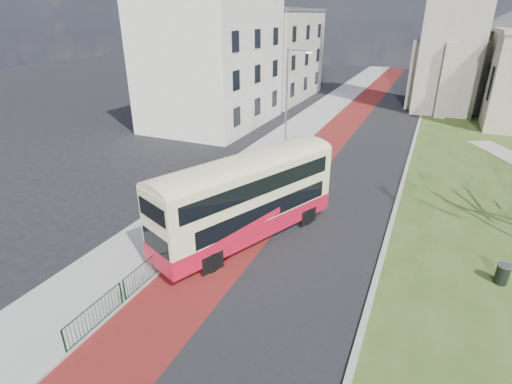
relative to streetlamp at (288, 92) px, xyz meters
The scene contains 12 objects.
ground 19.08m from the streetlamp, 76.42° to the right, with size 160.00×160.00×0.00m, color black.
road_carriageway 7.70m from the streetlamp, 18.88° to the left, with size 9.00×120.00×0.01m, color black.
bus_lane 5.91m from the streetlamp, 32.43° to the left, with size 3.40×120.00×0.01m, color #591414.
pavement_west 5.00m from the streetlamp, 108.07° to the left, with size 4.00×120.00×0.12m, color gray.
kerb_west 5.13m from the streetlamp, 56.03° to the left, with size 0.25×120.00×0.13m, color #999993.
kerb_east 12.07m from the streetlamp, 20.95° to the left, with size 0.25×80.00×0.13m, color #999993.
pedestrian_railing 14.64m from the streetlamp, 84.30° to the right, with size 0.07×24.00×1.12m.
street_block_near 10.62m from the streetlamp, 157.49° to the left, with size 10.30×14.30×13.00m.
street_block_far 22.24m from the streetlamp, 115.76° to the left, with size 10.30×16.30×11.50m.
streetlamp is the anchor object (origin of this frame).
bus 17.00m from the streetlamp, 77.10° to the right, with size 6.28×10.42×4.31m.
litter_bin 22.20m from the streetlamp, 45.09° to the right, with size 0.61×0.61×0.93m.
Camera 1 is at (7.12, -14.72, 10.71)m, focal length 28.00 mm.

